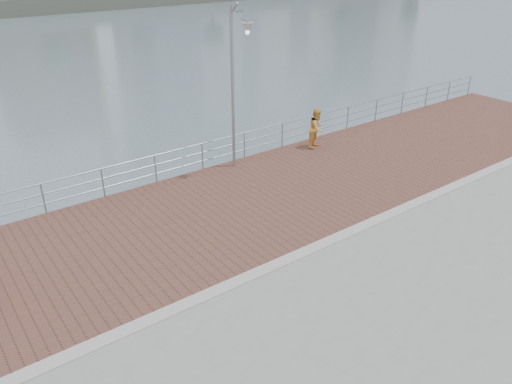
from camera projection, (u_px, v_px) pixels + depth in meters
water at (294, 310)px, 15.47m from camera, size 400.00×400.00×0.00m
brick_lane at (228, 209)px, 17.15m from camera, size 40.00×6.80×0.02m
curb at (297, 256)px, 14.55m from camera, size 40.00×0.40×0.06m
guardrail at (179, 159)px, 19.28m from camera, size 39.06×0.06×1.13m
street_lamp at (239, 62)px, 18.15m from camera, size 0.44×1.28×6.06m
bystander at (317, 128)px, 21.88m from camera, size 1.03×0.92×1.75m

